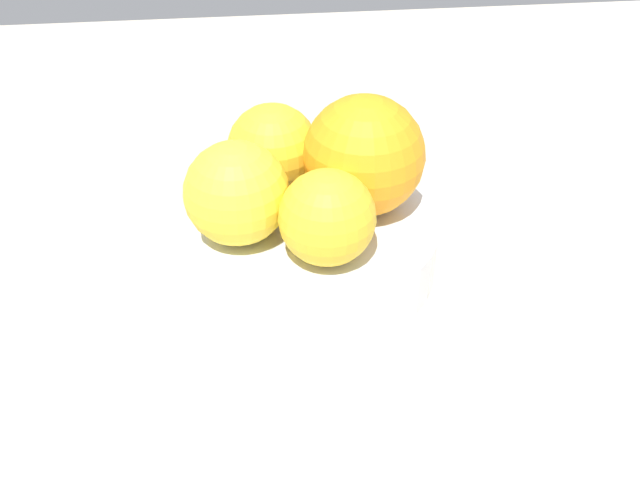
# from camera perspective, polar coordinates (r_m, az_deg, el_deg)

# --- Properties ---
(ground_plane) EXTENTS (1.10, 1.10, 0.02)m
(ground_plane) POSITION_cam_1_polar(r_m,az_deg,el_deg) (0.52, 0.00, -3.07)
(ground_plane) COLOR #BCB29E
(fruit_bowl) EXTENTS (0.17, 0.17, 0.04)m
(fruit_bowl) POSITION_cam_1_polar(r_m,az_deg,el_deg) (0.50, 0.00, -0.48)
(fruit_bowl) COLOR silver
(fruit_bowl) RESTS_ON ground_plane
(orange_in_bowl_0) EXTENTS (0.09, 0.09, 0.09)m
(orange_in_bowl_0) POSITION_cam_1_polar(r_m,az_deg,el_deg) (0.48, 3.65, 6.97)
(orange_in_bowl_0) COLOR orange
(orange_in_bowl_0) RESTS_ON fruit_bowl
(orange_in_bowl_1) EXTENTS (0.07, 0.07, 0.07)m
(orange_in_bowl_1) POSITION_cam_1_polar(r_m,az_deg,el_deg) (0.51, -3.92, 7.51)
(orange_in_bowl_1) COLOR yellow
(orange_in_bowl_1) RESTS_ON fruit_bowl
(orange_in_bowl_2) EXTENTS (0.06, 0.06, 0.06)m
(orange_in_bowl_2) POSITION_cam_1_polar(r_m,az_deg,el_deg) (0.44, 0.71, 1.88)
(orange_in_bowl_2) COLOR yellow
(orange_in_bowl_2) RESTS_ON fruit_bowl
(orange_in_bowl_3) EXTENTS (0.07, 0.07, 0.07)m
(orange_in_bowl_3) POSITION_cam_1_polar(r_m,az_deg,el_deg) (0.46, -6.91, 3.86)
(orange_in_bowl_3) COLOR yellow
(orange_in_bowl_3) RESTS_ON fruit_bowl
(folded_napkin) EXTENTS (0.17, 0.17, 0.00)m
(folded_napkin) POSITION_cam_1_polar(r_m,az_deg,el_deg) (0.67, 20.69, 5.54)
(folded_napkin) COLOR white
(folded_napkin) RESTS_ON ground_plane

